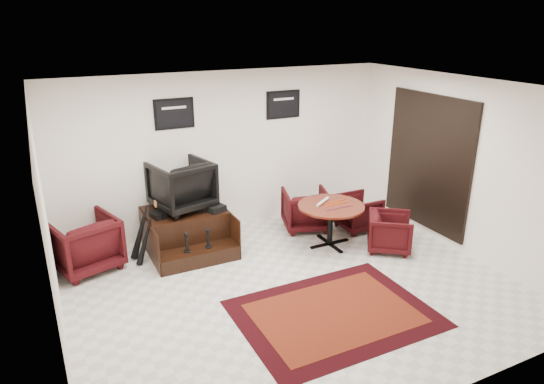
{
  "coord_description": "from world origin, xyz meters",
  "views": [
    {
      "loc": [
        -2.94,
        -5.25,
        3.63
      ],
      "look_at": [
        0.1,
        0.9,
        1.15
      ],
      "focal_mm": 32.0,
      "sensor_mm": 36.0,
      "label": 1
    }
  ],
  "objects_px": {
    "shine_chair": "(181,183)",
    "shine_podium": "(187,232)",
    "table_chair_back": "(305,208)",
    "table_chair_window": "(358,211)",
    "armchair_side": "(85,241)",
    "table_chair_corner": "(390,230)",
    "meeting_table": "(331,210)"
  },
  "relations": [
    {
      "from": "shine_podium",
      "to": "table_chair_corner",
      "type": "height_order",
      "value": "table_chair_corner"
    },
    {
      "from": "shine_podium",
      "to": "armchair_side",
      "type": "height_order",
      "value": "armchair_side"
    },
    {
      "from": "armchair_side",
      "to": "table_chair_window",
      "type": "relative_size",
      "value": 1.32
    },
    {
      "from": "meeting_table",
      "to": "table_chair_corner",
      "type": "distance_m",
      "value": 1.02
    },
    {
      "from": "table_chair_back",
      "to": "shine_chair",
      "type": "bearing_deg",
      "value": 10.36
    },
    {
      "from": "meeting_table",
      "to": "armchair_side",
      "type": "bearing_deg",
      "value": 165.98
    },
    {
      "from": "shine_podium",
      "to": "table_chair_window",
      "type": "relative_size",
      "value": 1.91
    },
    {
      "from": "shine_podium",
      "to": "shine_chair",
      "type": "relative_size",
      "value": 1.49
    },
    {
      "from": "table_chair_back",
      "to": "table_chair_corner",
      "type": "bearing_deg",
      "value": 137.82
    },
    {
      "from": "armchair_side",
      "to": "table_chair_corner",
      "type": "height_order",
      "value": "armchair_side"
    },
    {
      "from": "shine_chair",
      "to": "armchair_side",
      "type": "relative_size",
      "value": 0.98
    },
    {
      "from": "armchair_side",
      "to": "table_chair_window",
      "type": "bearing_deg",
      "value": 155.43
    },
    {
      "from": "meeting_table",
      "to": "table_chair_corner",
      "type": "height_order",
      "value": "meeting_table"
    },
    {
      "from": "table_chair_window",
      "to": "shine_chair",
      "type": "bearing_deg",
      "value": 76.96
    },
    {
      "from": "table_chair_corner",
      "to": "meeting_table",
      "type": "bearing_deg",
      "value": 89.29
    },
    {
      "from": "table_chair_back",
      "to": "table_chair_corner",
      "type": "distance_m",
      "value": 1.59
    },
    {
      "from": "shine_chair",
      "to": "shine_podium",
      "type": "bearing_deg",
      "value": 76.49
    },
    {
      "from": "table_chair_corner",
      "to": "armchair_side",
      "type": "bearing_deg",
      "value": 107.72
    },
    {
      "from": "shine_chair",
      "to": "table_chair_window",
      "type": "distance_m",
      "value": 3.19
    },
    {
      "from": "meeting_table",
      "to": "table_chair_window",
      "type": "distance_m",
      "value": 0.93
    },
    {
      "from": "shine_podium",
      "to": "table_chair_back",
      "type": "bearing_deg",
      "value": -3.5
    },
    {
      "from": "shine_podium",
      "to": "table_chair_window",
      "type": "xyz_separation_m",
      "value": [
        3.02,
        -0.57,
        0.04
      ]
    },
    {
      "from": "shine_podium",
      "to": "armchair_side",
      "type": "distance_m",
      "value": 1.58
    },
    {
      "from": "table_chair_back",
      "to": "table_chair_window",
      "type": "height_order",
      "value": "table_chair_back"
    },
    {
      "from": "shine_chair",
      "to": "meeting_table",
      "type": "bearing_deg",
      "value": 140.79
    },
    {
      "from": "armchair_side",
      "to": "table_chair_window",
      "type": "distance_m",
      "value": 4.63
    },
    {
      "from": "shine_chair",
      "to": "meeting_table",
      "type": "distance_m",
      "value": 2.49
    },
    {
      "from": "shine_podium",
      "to": "shine_chair",
      "type": "height_order",
      "value": "shine_chair"
    },
    {
      "from": "shine_podium",
      "to": "table_chair_window",
      "type": "height_order",
      "value": "table_chair_window"
    },
    {
      "from": "armchair_side",
      "to": "shine_chair",
      "type": "bearing_deg",
      "value": 167.05
    },
    {
      "from": "armchair_side",
      "to": "table_chair_corner",
      "type": "distance_m",
      "value": 4.8
    },
    {
      "from": "shine_podium",
      "to": "meeting_table",
      "type": "distance_m",
      "value": 2.4
    }
  ]
}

